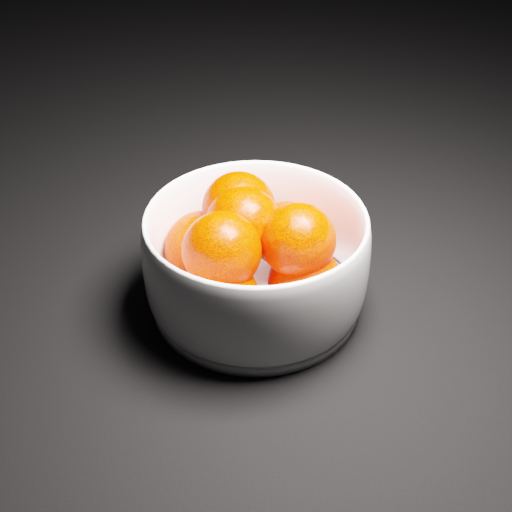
{
  "coord_description": "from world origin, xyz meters",
  "views": [
    {
      "loc": [
        0.25,
        -0.73,
        0.41
      ],
      "look_at": [
        0.25,
        -0.25,
        0.05
      ],
      "focal_mm": 50.0,
      "sensor_mm": 36.0,
      "label": 1
    }
  ],
  "objects": [
    {
      "name": "bowl",
      "position": [
        0.25,
        -0.25,
        0.05
      ],
      "size": [
        0.19,
        0.19,
        0.09
      ],
      "rotation": [
        0.0,
        0.0,
        -0.19
      ],
      "color": "white",
      "rests_on": "ground"
    },
    {
      "name": "orange_pile",
      "position": [
        0.24,
        -0.25,
        0.06
      ],
      "size": [
        0.15,
        0.15,
        0.1
      ],
      "color": "#FF2000",
      "rests_on": "bowl"
    },
    {
      "name": "ground",
      "position": [
        0.0,
        0.0,
        0.0
      ],
      "size": [
        3.0,
        3.0,
        0.0
      ],
      "primitive_type": "cube",
      "color": "black",
      "rests_on": "ground"
    }
  ]
}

